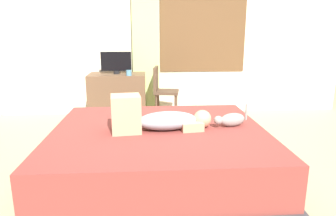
# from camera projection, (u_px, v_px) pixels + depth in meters

# --- Properties ---
(ground_plane) EXTENTS (16.00, 16.00, 0.00)m
(ground_plane) POSITION_uv_depth(u_px,v_px,m) (171.00, 177.00, 3.05)
(ground_plane) COLOR tan
(back_wall_with_window) EXTENTS (6.40, 0.14, 2.90)m
(back_wall_with_window) POSITION_uv_depth(u_px,v_px,m) (161.00, 29.00, 5.18)
(back_wall_with_window) COLOR beige
(back_wall_with_window) RESTS_ON ground
(bed) EXTENTS (2.05, 1.86, 0.51)m
(bed) POSITION_uv_depth(u_px,v_px,m) (159.00, 154.00, 2.96)
(bed) COLOR #38383D
(bed) RESTS_ON ground
(person_lying) EXTENTS (0.94, 0.35, 0.34)m
(person_lying) POSITION_uv_depth(u_px,v_px,m) (157.00, 118.00, 2.83)
(person_lying) COLOR #8C939E
(person_lying) RESTS_ON bed
(cat) EXTENTS (0.35, 0.18, 0.21)m
(cat) POSITION_uv_depth(u_px,v_px,m) (231.00, 120.00, 2.95)
(cat) COLOR gray
(cat) RESTS_ON bed
(desk) EXTENTS (0.90, 0.56, 0.74)m
(desk) POSITION_uv_depth(u_px,v_px,m) (118.00, 96.00, 5.00)
(desk) COLOR brown
(desk) RESTS_ON ground
(tv_monitor) EXTENTS (0.48, 0.10, 0.35)m
(tv_monitor) POSITION_uv_depth(u_px,v_px,m) (116.00, 62.00, 4.87)
(tv_monitor) COLOR black
(tv_monitor) RESTS_ON desk
(cup) EXTENTS (0.08, 0.08, 0.08)m
(cup) POSITION_uv_depth(u_px,v_px,m) (129.00, 73.00, 4.71)
(cup) COLOR teal
(cup) RESTS_ON desk
(chair_by_desk) EXTENTS (0.43, 0.43, 0.86)m
(chair_by_desk) POSITION_uv_depth(u_px,v_px,m) (162.00, 89.00, 4.90)
(chair_by_desk) COLOR #4C3828
(chair_by_desk) RESTS_ON ground
(curtain_left) EXTENTS (0.44, 0.06, 2.33)m
(curtain_left) POSITION_uv_depth(u_px,v_px,m) (146.00, 46.00, 5.11)
(curtain_left) COLOR #ADCC75
(curtain_left) RESTS_ON ground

